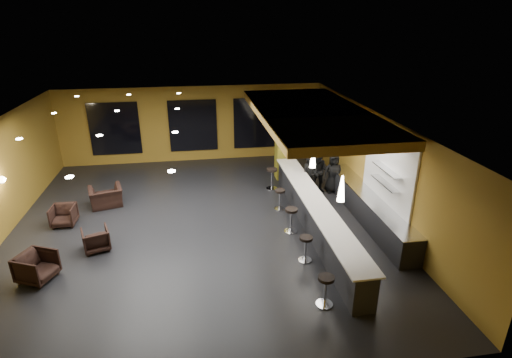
{
  "coord_description": "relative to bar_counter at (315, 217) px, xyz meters",
  "views": [
    {
      "loc": [
        -0.01,
        -11.86,
        6.45
      ],
      "look_at": [
        2.0,
        0.5,
        1.3
      ],
      "focal_mm": 28.0,
      "sensor_mm": 36.0,
      "label": 1
    }
  ],
  "objects": [
    {
      "name": "floor",
      "position": [
        -3.65,
        1.0,
        -0.55
      ],
      "size": [
        12.0,
        13.0,
        0.1
      ],
      "primitive_type": "cube",
      "color": "black",
      "rests_on": "ground"
    },
    {
      "name": "ceiling",
      "position": [
        -3.65,
        1.0,
        3.05
      ],
      "size": [
        12.0,
        13.0,
        0.1
      ],
      "primitive_type": "cube",
      "color": "black"
    },
    {
      "name": "wall_back",
      "position": [
        -3.65,
        7.55,
        1.25
      ],
      "size": [
        12.0,
        0.1,
        3.5
      ],
      "primitive_type": "cube",
      "color": "olive",
      "rests_on": "floor"
    },
    {
      "name": "wall_front",
      "position": [
        -3.65,
        -5.55,
        1.25
      ],
      "size": [
        12.0,
        0.1,
        3.5
      ],
      "primitive_type": "cube",
      "color": "olive",
      "rests_on": "floor"
    },
    {
      "name": "wall_right",
      "position": [
        2.4,
        1.0,
        1.25
      ],
      "size": [
        0.1,
        13.0,
        3.5
      ],
      "primitive_type": "cube",
      "color": "olive",
      "rests_on": "floor"
    },
    {
      "name": "wood_soffit",
      "position": [
        0.35,
        2.0,
        2.86
      ],
      "size": [
        3.6,
        8.0,
        0.28
      ],
      "primitive_type": "cube",
      "color": "olive",
      "rests_on": "ceiling"
    },
    {
      "name": "window_left",
      "position": [
        -7.15,
        7.44,
        1.2
      ],
      "size": [
        2.2,
        0.06,
        2.4
      ],
      "primitive_type": "cube",
      "color": "black",
      "rests_on": "wall_back"
    },
    {
      "name": "window_center",
      "position": [
        -3.65,
        7.44,
        1.2
      ],
      "size": [
        2.2,
        0.06,
        2.4
      ],
      "primitive_type": "cube",
      "color": "black",
      "rests_on": "wall_back"
    },
    {
      "name": "window_right",
      "position": [
        -0.65,
        7.44,
        1.2
      ],
      "size": [
        2.2,
        0.06,
        2.4
      ],
      "primitive_type": "cube",
      "color": "black",
      "rests_on": "wall_back"
    },
    {
      "name": "tile_backsplash",
      "position": [
        2.31,
        0.0,
        1.5
      ],
      "size": [
        0.06,
        3.2,
        2.4
      ],
      "primitive_type": "cube",
      "color": "white",
      "rests_on": "wall_right"
    },
    {
      "name": "bar_counter",
      "position": [
        0.0,
        0.0,
        0.0
      ],
      "size": [
        0.6,
        8.0,
        1.0
      ],
      "primitive_type": "cube",
      "color": "black",
      "rests_on": "floor"
    },
    {
      "name": "bar_top",
      "position": [
        0.0,
        0.0,
        0.52
      ],
      "size": [
        0.78,
        8.1,
        0.05
      ],
      "primitive_type": "cube",
      "color": "beige",
      "rests_on": "bar_counter"
    },
    {
      "name": "prep_counter",
      "position": [
        2.0,
        0.5,
        -0.07
      ],
      "size": [
        0.7,
        6.0,
        0.86
      ],
      "primitive_type": "cube",
      "color": "black",
      "rests_on": "floor"
    },
    {
      "name": "prep_top",
      "position": [
        2.0,
        0.5,
        0.39
      ],
      "size": [
        0.72,
        6.0,
        0.03
      ],
      "primitive_type": "cube",
      "color": "silver",
      "rests_on": "prep_counter"
    },
    {
      "name": "wall_shelf_lower",
      "position": [
        2.17,
        -0.2,
        1.1
      ],
      "size": [
        0.3,
        1.5,
        0.03
      ],
      "primitive_type": "cube",
      "color": "silver",
      "rests_on": "wall_right"
    },
    {
      "name": "wall_shelf_upper",
      "position": [
        2.17,
        -0.2,
        1.55
      ],
      "size": [
        0.3,
        1.5,
        0.03
      ],
      "primitive_type": "cube",
      "color": "silver",
      "rests_on": "wall_right"
    },
    {
      "name": "column",
      "position": [
        0.0,
        4.6,
        1.25
      ],
      "size": [
        0.6,
        0.6,
        3.5
      ],
      "primitive_type": "cube",
      "color": "olive",
      "rests_on": "floor"
    },
    {
      "name": "wall_sconce",
      "position": [
        -9.53,
        1.5,
        1.3
      ],
      "size": [
        0.22,
        0.22,
        0.22
      ],
      "primitive_type": "sphere",
      "color": "#FFE5B2",
      "rests_on": "wall_left"
    },
    {
      "name": "pendant_0",
      "position": [
        0.0,
        -2.0,
        1.85
      ],
      "size": [
        0.2,
        0.2,
        0.7
      ],
      "primitive_type": "cone",
      "color": "white",
      "rests_on": "wood_soffit"
    },
    {
      "name": "pendant_1",
      "position": [
        0.0,
        0.5,
        1.85
      ],
      "size": [
        0.2,
        0.2,
        0.7
      ],
      "primitive_type": "cone",
      "color": "white",
      "rests_on": "wood_soffit"
    },
    {
      "name": "pendant_2",
      "position": [
        0.0,
        3.0,
        1.85
      ],
      "size": [
        0.2,
        0.2,
        0.7
      ],
      "primitive_type": "cone",
      "color": "white",
      "rests_on": "wood_soffit"
    },
    {
      "name": "staff_a",
      "position": [
        0.56,
        2.54,
        0.34
      ],
      "size": [
        0.69,
        0.54,
        1.69
      ],
      "primitive_type": "imported",
      "rotation": [
        0.0,
        0.0,
        0.24
      ],
      "color": "black",
      "rests_on": "floor"
    },
    {
      "name": "staff_b",
      "position": [
        1.08,
        2.93,
        0.34
      ],
      "size": [
        0.96,
        0.83,
        1.68
      ],
      "primitive_type": "imported",
      "rotation": [
        0.0,
        0.0,
        -0.27
      ],
      "color": "black",
      "rests_on": "floor"
    },
    {
      "name": "staff_c",
      "position": [
        1.6,
        2.85,
        0.28
      ],
      "size": [
        0.79,
        0.53,
        1.56
      ],
      "primitive_type": "imported",
      "rotation": [
        0.0,
        0.0,
        -0.05
      ],
      "color": "black",
      "rests_on": "floor"
    },
    {
      "name": "armchair_a",
      "position": [
        -7.9,
        -1.32,
        -0.11
      ],
      "size": [
        1.11,
        1.1,
        0.77
      ],
      "primitive_type": "imported",
      "rotation": [
        0.0,
        0.0,
        1.16
      ],
      "color": "black",
      "rests_on": "floor"
    },
    {
      "name": "armchair_b",
      "position": [
        -6.69,
        -0.04,
        -0.16
      ],
      "size": [
        0.92,
        0.93,
        0.68
      ],
      "primitive_type": "imported",
      "rotation": [
        0.0,
        0.0,
        3.46
      ],
      "color": "black",
      "rests_on": "floor"
    },
    {
      "name": "armchair_c",
      "position": [
        -8.04,
        1.69,
        -0.15
      ],
      "size": [
        0.76,
        0.78,
        0.69
      ],
      "primitive_type": "imported",
      "rotation": [
        0.0,
        0.0,
        -0.03
      ],
      "color": "black",
      "rests_on": "floor"
    },
    {
      "name": "armchair_d",
      "position": [
        -6.93,
        2.95,
        -0.14
      ],
      "size": [
        1.33,
        1.23,
        0.73
      ],
      "primitive_type": "imported",
      "rotation": [
        0.0,
        0.0,
        3.4
      ],
      "color": "black",
      "rests_on": "floor"
    },
    {
      "name": "bar_stool_0",
      "position": [
        -0.8,
        -3.5,
        0.02
      ],
      "size": [
        0.41,
        0.41,
        0.81
      ],
      "rotation": [
        0.0,
        0.0,
        0.08
      ],
      "color": "silver",
      "rests_on": "floor"
    },
    {
      "name": "bar_stool_1",
      "position": [
        -0.75,
        -1.61,
        -0.01
      ],
      "size": [
        0.39,
        0.39,
        0.77
      ],
      "rotation": [
        0.0,
        0.0,
        0.02
      ],
      "color": "silver",
      "rests_on": "floor"
    },
    {
      "name": "bar_stool_2",
      "position": [
        -0.76,
        0.04,
        0.03
      ],
      "size": [
        0.42,
        0.42,
        0.82
      ],
      "rotation": [
        0.0,
        0.0,
        0.11
      ],
      "color": "silver",
      "rests_on": "floor"
    },
    {
      "name": "bar_stool_3",
      "position": [
        -0.76,
        1.69,
        -0.02
      ],
      "size": [
        0.38,
        0.38,
        0.75
      ],
      "rotation": [
        0.0,
        0.0,
        -0.38
      ],
      "color": "silver",
      "rests_on": "floor"
    },
    {
      "name": "bar_stool_4",
      "position": [
        -0.69,
        3.5,
        0.05
      ],
      "size": [
        0.44,
        0.44,
        0.86
      ],
      "rotation": [
        0.0,
        0.0,
        0.05
      ],
      "color": "silver",
      "rests_on": "floor"
    }
  ]
}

